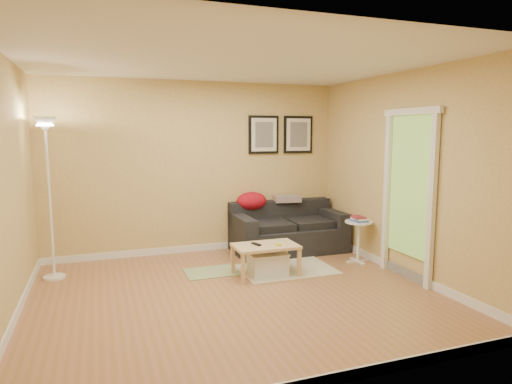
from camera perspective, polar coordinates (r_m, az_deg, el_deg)
floor at (r=5.20m, az=-2.63°, el=-13.03°), size 4.50×4.50×0.00m
ceiling at (r=4.92m, az=-2.82°, el=16.57°), size 4.50×4.50×0.00m
wall_back at (r=6.83m, az=-7.63°, el=3.09°), size 4.50×0.00×4.50m
wall_front at (r=3.06m, az=8.28°, el=-2.54°), size 4.50×0.00×4.50m
wall_left at (r=4.76m, az=-29.60°, el=0.18°), size 0.00×4.00×4.00m
wall_right at (r=5.95m, az=18.50°, el=2.09°), size 0.00×4.00×4.00m
baseboard_back at (r=7.03m, az=-7.43°, el=-7.13°), size 4.50×0.02×0.10m
baseboard_front at (r=3.51m, az=7.77°, el=-23.05°), size 4.50×0.02×0.10m
baseboard_left at (r=5.05m, az=-28.52°, el=-14.00°), size 0.02×4.00×0.10m
baseboard_right at (r=6.18m, az=17.93°, el=-9.52°), size 0.02×4.00×0.10m
sofa at (r=6.92m, az=4.18°, el=-4.54°), size 1.70×0.90×0.75m
red_throw at (r=6.95m, az=-0.57°, el=-1.17°), size 0.48×0.36×0.28m
plaid_throw at (r=7.15m, az=3.99°, el=-0.85°), size 0.45×0.32×0.10m
framed_print_left at (r=7.08m, az=0.99°, el=7.37°), size 0.50×0.04×0.60m
framed_print_right at (r=7.32m, az=5.43°, el=7.35°), size 0.50×0.04×0.60m
area_rug at (r=6.08m, az=3.95°, el=-9.88°), size 1.25×0.85×0.01m
green_runner at (r=5.99m, az=-5.67°, el=-10.18°), size 0.70×0.50×0.01m
coffee_table at (r=5.78m, az=1.24°, el=-8.74°), size 0.94×0.76×0.41m
remote_control at (r=5.72m, az=0.03°, el=-6.72°), size 0.09×0.17×0.02m
tape_roll at (r=5.68m, az=2.89°, el=-6.77°), size 0.07×0.07×0.03m
storage_bin at (r=5.81m, az=1.50°, el=-9.22°), size 0.49×0.36×0.30m
side_table at (r=6.50m, az=12.99°, el=-6.24°), size 0.39×0.39×0.59m
book_stack at (r=6.43m, az=13.05°, el=-3.36°), size 0.21×0.26×0.07m
floor_lamp at (r=6.07m, az=-24.96°, el=-1.35°), size 0.26×0.26×2.03m
doorway at (r=5.83m, az=18.91°, el=-0.75°), size 0.12×1.01×2.13m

